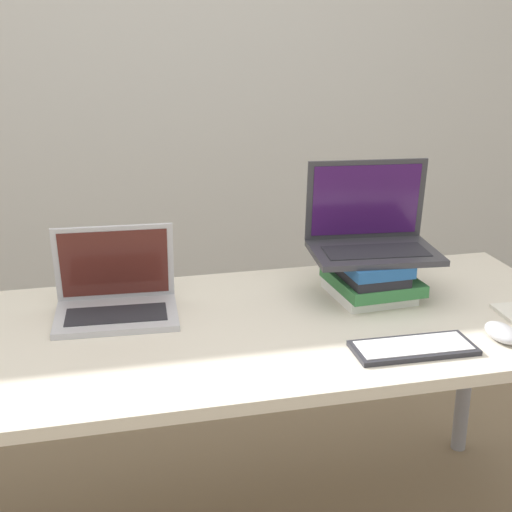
{
  "coord_description": "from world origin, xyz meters",
  "views": [
    {
      "loc": [
        -0.35,
        -1.24,
        1.45
      ],
      "look_at": [
        0.03,
        0.38,
        0.88
      ],
      "focal_mm": 50.0,
      "sensor_mm": 36.0,
      "label": 1
    }
  ],
  "objects_px": {
    "book_stack": "(370,277)",
    "wireless_keyboard": "(413,348)",
    "mouse": "(502,333)",
    "laptop_on_books": "(371,235)",
    "laptop_left": "(116,298)"
  },
  "relations": [
    {
      "from": "book_stack",
      "to": "wireless_keyboard",
      "type": "height_order",
      "value": "book_stack"
    },
    {
      "from": "mouse",
      "to": "laptop_on_books",
      "type": "bearing_deg",
      "value": 117.48
    },
    {
      "from": "laptop_on_books",
      "to": "book_stack",
      "type": "bearing_deg",
      "value": -110.74
    },
    {
      "from": "laptop_left",
      "to": "laptop_on_books",
      "type": "xyz_separation_m",
      "value": [
        0.7,
        0.0,
        0.12
      ]
    },
    {
      "from": "laptop_left",
      "to": "wireless_keyboard",
      "type": "height_order",
      "value": "laptop_left"
    },
    {
      "from": "laptop_left",
      "to": "book_stack",
      "type": "relative_size",
      "value": 1.24
    },
    {
      "from": "laptop_left",
      "to": "wireless_keyboard",
      "type": "relative_size",
      "value": 1.12
    },
    {
      "from": "book_stack",
      "to": "laptop_on_books",
      "type": "bearing_deg",
      "value": 69.26
    },
    {
      "from": "laptop_on_books",
      "to": "laptop_left",
      "type": "bearing_deg",
      "value": -179.66
    },
    {
      "from": "wireless_keyboard",
      "to": "mouse",
      "type": "height_order",
      "value": "mouse"
    },
    {
      "from": "laptop_left",
      "to": "mouse",
      "type": "bearing_deg",
      "value": -22.3
    },
    {
      "from": "laptop_left",
      "to": "laptop_on_books",
      "type": "distance_m",
      "value": 0.71
    },
    {
      "from": "mouse",
      "to": "wireless_keyboard",
      "type": "bearing_deg",
      "value": -178.43
    },
    {
      "from": "wireless_keyboard",
      "to": "laptop_on_books",
      "type": "bearing_deg",
      "value": 84.14
    },
    {
      "from": "laptop_left",
      "to": "laptop_on_books",
      "type": "bearing_deg",
      "value": 0.34
    }
  ]
}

